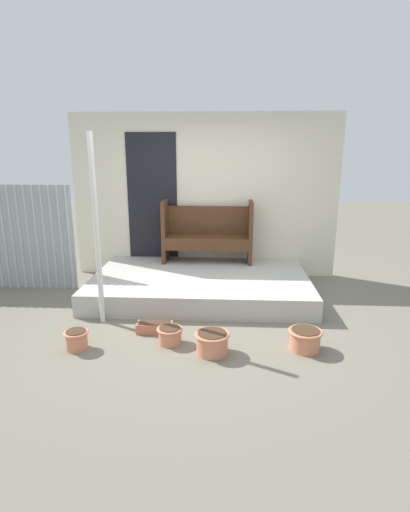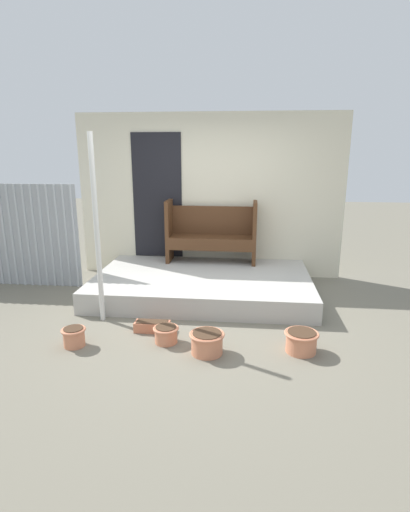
{
  "view_description": "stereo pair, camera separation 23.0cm",
  "coord_description": "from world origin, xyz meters",
  "views": [
    {
      "loc": [
        0.35,
        -4.51,
        2.04
      ],
      "look_at": [
        0.08,
        0.33,
        0.74
      ],
      "focal_mm": 28.0,
      "sensor_mm": 36.0,
      "label": 1
    },
    {
      "loc": [
        0.58,
        -4.49,
        2.04
      ],
      "look_at": [
        0.08,
        0.33,
        0.74
      ],
      "focal_mm": 28.0,
      "sensor_mm": 36.0,
      "label": 2
    }
  ],
  "objects": [
    {
      "name": "ground_plane",
      "position": [
        0.0,
        0.0,
        0.0
      ],
      "size": [
        24.0,
        24.0,
        0.0
      ],
      "primitive_type": "plane",
      "color": "#706B5B"
    },
    {
      "name": "porch_slab",
      "position": [
        -0.02,
        0.96,
        0.14
      ],
      "size": [
        3.07,
        1.91,
        0.29
      ],
      "color": "#B2AFA8",
      "rests_on": "ground_plane"
    },
    {
      "name": "house_wall",
      "position": [
        -0.06,
        1.94,
        1.3
      ],
      "size": [
        4.27,
        0.08,
        2.6
      ],
      "color": "beige",
      "rests_on": "ground_plane"
    },
    {
      "name": "support_post",
      "position": [
        -1.15,
        -0.07,
        1.12
      ],
      "size": [
        0.06,
        0.06,
        2.23
      ],
      "color": "silver",
      "rests_on": "ground_plane"
    },
    {
      "name": "bench",
      "position": [
        0.04,
        1.68,
        0.79
      ],
      "size": [
        1.41,
        0.41,
        0.98
      ],
      "rotation": [
        0.0,
        0.0,
        -0.01
      ],
      "color": "#4C2D19",
      "rests_on": "porch_slab"
    },
    {
      "name": "flower_pot_left",
      "position": [
        -1.21,
        -0.77,
        0.11
      ],
      "size": [
        0.26,
        0.26,
        0.21
      ],
      "color": "tan",
      "rests_on": "ground_plane"
    },
    {
      "name": "flower_pot_middle",
      "position": [
        -0.25,
        -0.59,
        0.1
      ],
      "size": [
        0.28,
        0.28,
        0.19
      ],
      "color": "tan",
      "rests_on": "ground_plane"
    },
    {
      "name": "flower_pot_right",
      "position": [
        0.22,
        -0.78,
        0.13
      ],
      "size": [
        0.37,
        0.37,
        0.23
      ],
      "color": "tan",
      "rests_on": "ground_plane"
    },
    {
      "name": "flower_pot_far_right",
      "position": [
        1.18,
        -0.65,
        0.12
      ],
      "size": [
        0.36,
        0.36,
        0.22
      ],
      "color": "tan",
      "rests_on": "ground_plane"
    },
    {
      "name": "planter_box_rect",
      "position": [
        -0.47,
        -0.34,
        0.06
      ],
      "size": [
        0.41,
        0.16,
        0.12
      ],
      "color": "#C67251",
      "rests_on": "ground_plane"
    }
  ]
}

